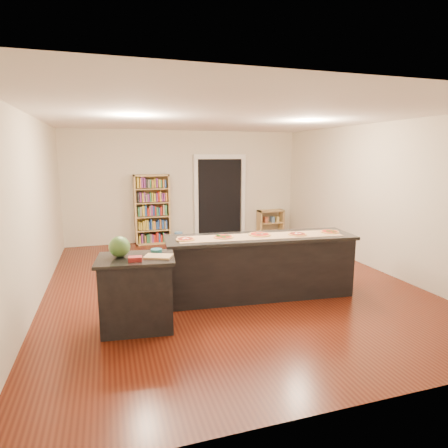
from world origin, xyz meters
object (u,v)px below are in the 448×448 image
object	(u,v)px
kitchen_island	(260,266)
low_shelf	(270,223)
watermelon	(120,247)
waste_bin	(179,238)
side_counter	(137,293)
bookshelf	(152,210)

from	to	relation	value
kitchen_island	low_shelf	distance (m)	4.54
watermelon	waste_bin	bearing A→B (deg)	70.62
watermelon	kitchen_island	bearing A→B (deg)	13.54
kitchen_island	side_counter	world-z (taller)	kitchen_island
low_shelf	watermelon	distance (m)	6.21
low_shelf	watermelon	size ratio (longest dim) A/B	2.70
side_counter	low_shelf	xyz separation A→B (m)	(3.95, 4.64, -0.12)
bookshelf	watermelon	xyz separation A→B (m)	(-0.93, -4.57, 0.21)
bookshelf	watermelon	world-z (taller)	bookshelf
waste_bin	watermelon	bearing A→B (deg)	-109.38
side_counter	watermelon	distance (m)	0.63
side_counter	watermelon	size ratio (longest dim) A/B	3.62
side_counter	watermelon	xyz separation A→B (m)	(-0.19, 0.07, 0.60)
waste_bin	watermelon	distance (m)	4.71
bookshelf	waste_bin	world-z (taller)	bookshelf
kitchen_island	low_shelf	xyz separation A→B (m)	(2.02, 4.06, -0.13)
kitchen_island	side_counter	bearing A→B (deg)	-158.01
kitchen_island	low_shelf	bearing A→B (deg)	68.90
kitchen_island	watermelon	size ratio (longest dim) A/B	11.15
bookshelf	watermelon	distance (m)	4.67
kitchen_island	side_counter	xyz separation A→B (m)	(-1.94, -0.58, -0.01)
kitchen_island	watermelon	distance (m)	2.26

